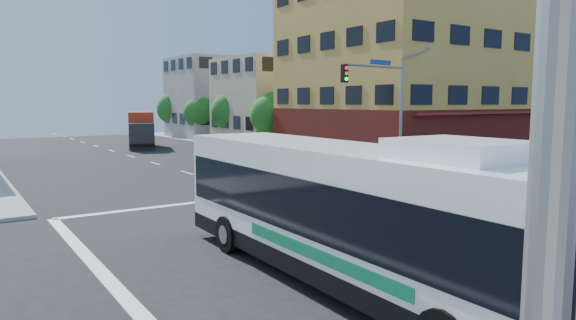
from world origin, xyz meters
TOP-DOWN VIEW (x-y plane):
  - ground at (0.00, 0.00)m, footprint 120.00×120.00m
  - sidewalk_ne at (35.00, 35.00)m, footprint 50.00×50.00m
  - corner_building_ne at (19.99, 18.48)m, footprint 18.10×15.44m
  - building_east_near at (16.98, 33.98)m, footprint 12.06×10.06m
  - building_east_far at (16.98, 47.98)m, footprint 12.06×10.06m
  - signal_mast_ne at (9.08, 10.62)m, footprint 7.91×1.13m
  - street_tree_a at (11.90, 27.92)m, footprint 3.60×3.60m
  - street_tree_b at (11.90, 35.92)m, footprint 3.80×3.80m
  - street_tree_c at (11.90, 43.92)m, footprint 3.40×3.40m
  - street_tree_d at (11.90, 51.92)m, footprint 4.00×4.00m
  - transit_bus at (-4.59, -2.38)m, footprint 3.06×13.00m
  - box_truck at (3.34, 38.57)m, footprint 4.39×8.16m
  - parked_car at (9.64, 26.23)m, footprint 2.22×4.55m

SIDE VIEW (x-z plane):
  - ground at x=0.00m, z-range 0.00..0.00m
  - sidewalk_ne at x=35.00m, z-range 0.00..0.15m
  - parked_car at x=9.64m, z-range 0.00..1.50m
  - box_truck at x=3.34m, z-range -0.05..3.47m
  - transit_bus at x=-4.59m, z-range -0.04..3.80m
  - street_tree_c at x=11.90m, z-range 0.82..6.11m
  - street_tree_a at x=11.90m, z-range 0.83..6.35m
  - street_tree_b at x=11.90m, z-range 0.85..6.65m
  - street_tree_d at x=11.90m, z-range 0.87..6.90m
  - building_east_near at x=16.98m, z-range 0.01..9.01m
  - signal_mast_ne at x=9.08m, z-range 0.95..9.02m
  - building_east_far at x=16.98m, z-range 0.01..10.01m
  - corner_building_ne at x=19.99m, z-range -1.11..12.89m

